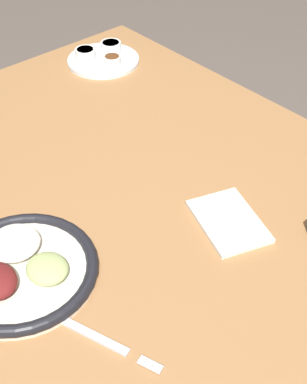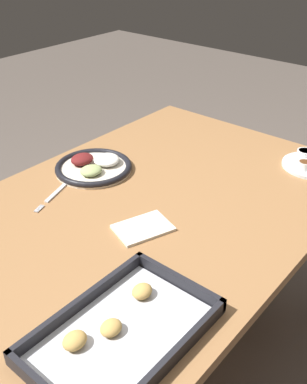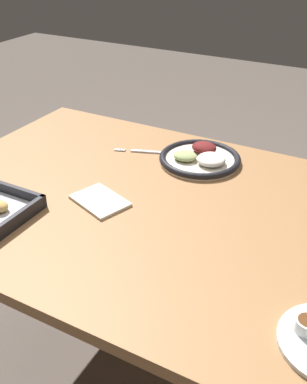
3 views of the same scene
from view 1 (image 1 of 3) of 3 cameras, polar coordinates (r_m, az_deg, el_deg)
name	(u,v)px [view 1 (image 1 of 3)]	position (r m, az deg, el deg)	size (l,w,h in m)	color
dining_table	(156,243)	(1.03, 0.26, -5.49)	(1.26, 0.87, 0.71)	olive
dinner_plate	(20,269)	(0.87, -14.09, -7.94)	(0.24, 0.24, 0.04)	beige
fork	(85,332)	(0.79, -7.29, -14.55)	(0.22, 0.09, 0.00)	silver
saucer_plate	(103,57)	(1.40, -5.45, 14.12)	(0.18, 0.18, 0.04)	silver
napkin	(229,221)	(0.93, 8.02, -3.10)	(0.17, 0.14, 0.01)	silver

